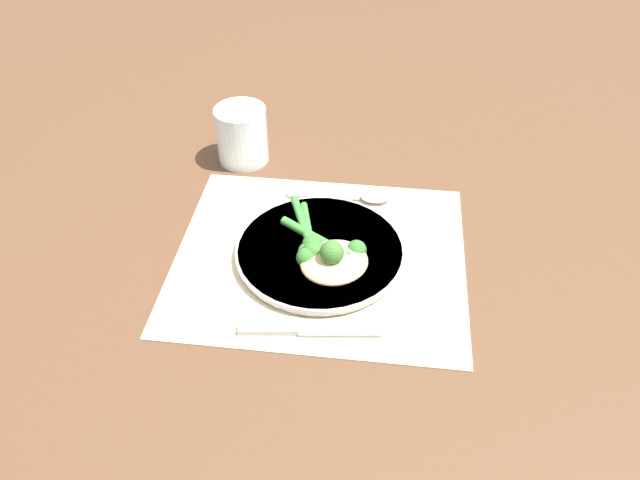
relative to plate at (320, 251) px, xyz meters
name	(u,v)px	position (x,y,z in m)	size (l,w,h in m)	color
ground_plane	(320,257)	(0.00, 0.00, -0.01)	(3.00, 3.00, 0.00)	brown
placemat	(320,256)	(0.00, 0.00, -0.01)	(0.41, 0.36, 0.00)	beige
plate	(320,251)	(0.00, 0.00, 0.00)	(0.24, 0.24, 0.01)	white
chicken_fillet	(334,262)	(-0.02, 0.04, 0.02)	(0.13, 0.13, 0.02)	tan
pesto_dollop_primary	(332,252)	(-0.02, 0.04, 0.04)	(0.03, 0.03, 0.03)	#3D702D
broccoli_stalk_rear	(340,248)	(-0.03, 0.01, 0.02)	(0.13, 0.09, 0.03)	#3D8E38
broccoli_stalk_front	(311,250)	(0.01, 0.02, 0.02)	(0.06, 0.14, 0.03)	#3D8E38
broccoli_stalk_right	(309,240)	(0.02, 0.00, 0.02)	(0.07, 0.14, 0.03)	#3D8E38
knife	(308,329)	(0.00, 0.14, -0.01)	(0.18, 0.04, 0.01)	silver
spoon	(363,196)	(-0.05, -0.14, 0.00)	(0.17, 0.04, 0.01)	silver
water_glass	(242,135)	(0.16, -0.23, 0.04)	(0.09, 0.09, 0.10)	silver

